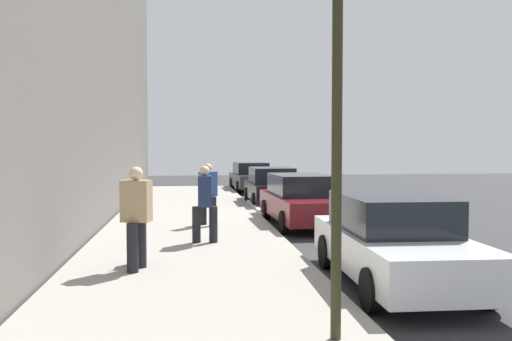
{
  "coord_description": "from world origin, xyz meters",
  "views": [
    {
      "loc": [
        16.55,
        -3.31,
        2.35
      ],
      "look_at": [
        -2.44,
        -0.94,
        1.51
      ],
      "focal_mm": 38.29,
      "sensor_mm": 36.0,
      "label": 1
    }
  ],
  "objects_px": {
    "pedestrian_blue_coat": "(208,192)",
    "pedestrian_navy_coat": "(205,202)",
    "parked_car_maroon": "(302,200)",
    "parked_car_white": "(394,240)",
    "parked_car_black": "(272,187)",
    "parked_car_charcoal": "(251,177)",
    "rolling_suitcase": "(138,250)",
    "traffic_light_pole": "(338,63)",
    "pedestrian_tan_coat": "(136,215)"
  },
  "relations": [
    {
      "from": "pedestrian_blue_coat",
      "to": "pedestrian_navy_coat",
      "type": "bearing_deg",
      "value": -3.62
    },
    {
      "from": "parked_car_maroon",
      "to": "pedestrian_navy_coat",
      "type": "height_order",
      "value": "pedestrian_navy_coat"
    },
    {
      "from": "parked_car_white",
      "to": "pedestrian_navy_coat",
      "type": "distance_m",
      "value": 4.78
    },
    {
      "from": "parked_car_black",
      "to": "parked_car_charcoal",
      "type": "bearing_deg",
      "value": -179.8
    },
    {
      "from": "parked_car_maroon",
      "to": "pedestrian_navy_coat",
      "type": "relative_size",
      "value": 2.75
    },
    {
      "from": "parked_car_charcoal",
      "to": "rolling_suitcase",
      "type": "relative_size",
      "value": 5.25
    },
    {
      "from": "parked_car_white",
      "to": "rolling_suitcase",
      "type": "bearing_deg",
      "value": -107.99
    },
    {
      "from": "pedestrian_blue_coat",
      "to": "traffic_light_pole",
      "type": "height_order",
      "value": "traffic_light_pole"
    },
    {
      "from": "pedestrian_navy_coat",
      "to": "traffic_light_pole",
      "type": "relative_size",
      "value": 0.38
    },
    {
      "from": "parked_car_white",
      "to": "pedestrian_tan_coat",
      "type": "xyz_separation_m",
      "value": [
        -1.0,
        -4.36,
        0.37
      ]
    },
    {
      "from": "rolling_suitcase",
      "to": "parked_car_charcoal",
      "type": "bearing_deg",
      "value": 166.96
    },
    {
      "from": "parked_car_white",
      "to": "pedestrian_blue_coat",
      "type": "xyz_separation_m",
      "value": [
        -6.39,
        -2.9,
        0.31
      ]
    },
    {
      "from": "pedestrian_navy_coat",
      "to": "pedestrian_blue_coat",
      "type": "relative_size",
      "value": 1.02
    },
    {
      "from": "parked_car_charcoal",
      "to": "pedestrian_blue_coat",
      "type": "distance_m",
      "value": 13.51
    },
    {
      "from": "parked_car_charcoal",
      "to": "parked_car_white",
      "type": "xyz_separation_m",
      "value": [
        19.61,
        0.17,
        -0.0
      ]
    },
    {
      "from": "traffic_light_pole",
      "to": "rolling_suitcase",
      "type": "distance_m",
      "value": 5.75
    },
    {
      "from": "parked_car_charcoal",
      "to": "pedestrian_navy_coat",
      "type": "xyz_separation_m",
      "value": [
        15.97,
        -2.9,
        0.33
      ]
    },
    {
      "from": "parked_car_charcoal",
      "to": "traffic_light_pole",
      "type": "xyz_separation_m",
      "value": [
        22.46,
        -1.62,
        2.51
      ]
    },
    {
      "from": "parked_car_maroon",
      "to": "pedestrian_blue_coat",
      "type": "distance_m",
      "value": 2.9
    },
    {
      "from": "pedestrian_tan_coat",
      "to": "traffic_light_pole",
      "type": "height_order",
      "value": "traffic_light_pole"
    },
    {
      "from": "traffic_light_pole",
      "to": "rolling_suitcase",
      "type": "height_order",
      "value": "traffic_light_pole"
    },
    {
      "from": "parked_car_charcoal",
      "to": "parked_car_maroon",
      "type": "height_order",
      "value": "same"
    },
    {
      "from": "pedestrian_navy_coat",
      "to": "traffic_light_pole",
      "type": "distance_m",
      "value": 6.97
    },
    {
      "from": "pedestrian_blue_coat",
      "to": "pedestrian_tan_coat",
      "type": "xyz_separation_m",
      "value": [
        5.38,
        -1.46,
        0.06
      ]
    },
    {
      "from": "pedestrian_tan_coat",
      "to": "parked_car_charcoal",
      "type": "bearing_deg",
      "value": 167.3
    },
    {
      "from": "rolling_suitcase",
      "to": "pedestrian_blue_coat",
      "type": "bearing_deg",
      "value": 163.37
    },
    {
      "from": "parked_car_maroon",
      "to": "traffic_light_pole",
      "type": "height_order",
      "value": "traffic_light_pole"
    },
    {
      "from": "parked_car_black",
      "to": "parked_car_white",
      "type": "distance_m",
      "value": 12.53
    },
    {
      "from": "rolling_suitcase",
      "to": "parked_car_black",
      "type": "bearing_deg",
      "value": 159.12
    },
    {
      "from": "parked_car_white",
      "to": "rolling_suitcase",
      "type": "xyz_separation_m",
      "value": [
        -1.42,
        -4.38,
        -0.33
      ]
    },
    {
      "from": "pedestrian_tan_coat",
      "to": "traffic_light_pole",
      "type": "xyz_separation_m",
      "value": [
        3.85,
        2.58,
        2.14
      ]
    },
    {
      "from": "parked_car_black",
      "to": "pedestrian_tan_coat",
      "type": "relative_size",
      "value": 2.32
    },
    {
      "from": "parked_car_white",
      "to": "traffic_light_pole",
      "type": "bearing_deg",
      "value": -32.13
    },
    {
      "from": "parked_car_maroon",
      "to": "parked_car_white",
      "type": "relative_size",
      "value": 1.04
    },
    {
      "from": "traffic_light_pole",
      "to": "pedestrian_tan_coat",
      "type": "bearing_deg",
      "value": -146.24
    },
    {
      "from": "parked_car_white",
      "to": "pedestrian_tan_coat",
      "type": "bearing_deg",
      "value": -102.96
    },
    {
      "from": "pedestrian_blue_coat",
      "to": "rolling_suitcase",
      "type": "bearing_deg",
      "value": -16.63
    },
    {
      "from": "parked_car_white",
      "to": "traffic_light_pole",
      "type": "height_order",
      "value": "traffic_light_pole"
    },
    {
      "from": "parked_car_maroon",
      "to": "pedestrian_tan_coat",
      "type": "xyz_separation_m",
      "value": [
        6.04,
        -4.27,
        0.37
      ]
    },
    {
      "from": "parked_car_charcoal",
      "to": "rolling_suitcase",
      "type": "xyz_separation_m",
      "value": [
        18.19,
        -4.21,
        -0.33
      ]
    },
    {
      "from": "pedestrian_navy_coat",
      "to": "parked_car_black",
      "type": "bearing_deg",
      "value": 161.77
    },
    {
      "from": "pedestrian_blue_coat",
      "to": "pedestrian_tan_coat",
      "type": "bearing_deg",
      "value": -15.2
    },
    {
      "from": "pedestrian_navy_coat",
      "to": "traffic_light_pole",
      "type": "xyz_separation_m",
      "value": [
        6.49,
        1.29,
        2.19
      ]
    },
    {
      "from": "parked_car_maroon",
      "to": "rolling_suitcase",
      "type": "distance_m",
      "value": 7.08
    },
    {
      "from": "parked_car_charcoal",
      "to": "pedestrian_tan_coat",
      "type": "xyz_separation_m",
      "value": [
        18.61,
        -4.19,
        0.37
      ]
    },
    {
      "from": "parked_car_black",
      "to": "parked_car_white",
      "type": "height_order",
      "value": "same"
    },
    {
      "from": "parked_car_charcoal",
      "to": "parked_car_black",
      "type": "relative_size",
      "value": 1.12
    },
    {
      "from": "parked_car_maroon",
      "to": "traffic_light_pole",
      "type": "distance_m",
      "value": 10.35
    },
    {
      "from": "parked_car_white",
      "to": "parked_car_maroon",
      "type": "bearing_deg",
      "value": -179.22
    },
    {
      "from": "parked_car_black",
      "to": "parked_car_white",
      "type": "bearing_deg",
      "value": 0.67
    }
  ]
}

